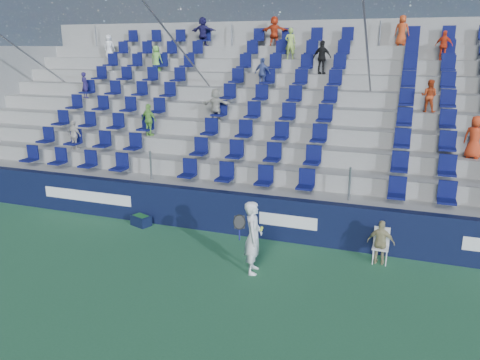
{
  "coord_description": "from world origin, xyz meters",
  "views": [
    {
      "loc": [
        4.3,
        -8.56,
        5.11
      ],
      "look_at": [
        0.2,
        2.8,
        1.7
      ],
      "focal_mm": 35.0,
      "sensor_mm": 36.0,
      "label": 1
    }
  ],
  "objects": [
    {
      "name": "grandstand",
      "position": [
        0.0,
        8.24,
        2.14
      ],
      "size": [
        24.0,
        8.17,
        6.63
      ],
      "color": "gray",
      "rests_on": "ground"
    },
    {
      "name": "sponsor_wall",
      "position": [
        0.0,
        3.15,
        0.6
      ],
      "size": [
        24.0,
        0.32,
        1.2
      ],
      "color": "black",
      "rests_on": "ground"
    },
    {
      "name": "line_judge_chair",
      "position": [
        3.96,
        2.64,
        0.5
      ],
      "size": [
        0.39,
        0.4,
        0.88
      ],
      "color": "white",
      "rests_on": "ground"
    },
    {
      "name": "ball_bin",
      "position": [
        -2.93,
        2.75,
        0.17
      ],
      "size": [
        0.66,
        0.54,
        0.32
      ],
      "color": "black",
      "rests_on": "ground"
    },
    {
      "name": "line_judge",
      "position": [
        3.96,
        2.5,
        0.56
      ],
      "size": [
        0.67,
        0.31,
        1.12
      ],
      "primitive_type": "imported",
      "rotation": [
        0.0,
        0.0,
        3.09
      ],
      "color": "tan",
      "rests_on": "ground"
    },
    {
      "name": "tennis_player",
      "position": [
        1.16,
        1.03,
        0.88
      ],
      "size": [
        0.69,
        0.72,
        1.75
      ],
      "color": "white",
      "rests_on": "ground"
    },
    {
      "name": "ground",
      "position": [
        0.0,
        0.0,
        0.0
      ],
      "size": [
        70.0,
        70.0,
        0.0
      ],
      "primitive_type": "plane",
      "color": "#2E6C45",
      "rests_on": "ground"
    }
  ]
}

